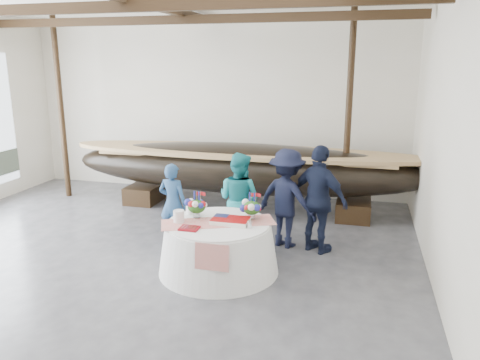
# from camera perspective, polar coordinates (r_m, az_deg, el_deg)

# --- Properties ---
(floor) EXTENTS (10.00, 12.00, 0.01)m
(floor) POSITION_cam_1_polar(r_m,az_deg,el_deg) (7.65, -17.35, -12.82)
(floor) COLOR #3D3D42
(floor) RESTS_ON ground
(wall_back) EXTENTS (10.00, 0.02, 4.50)m
(wall_back) POSITION_cam_1_polar(r_m,az_deg,el_deg) (12.36, -3.30, 8.90)
(wall_back) COLOR silver
(wall_back) RESTS_ON ground
(wall_right) EXTENTS (0.02, 12.00, 4.50)m
(wall_right) POSITION_cam_1_polar(r_m,az_deg,el_deg) (5.94, 26.10, 1.65)
(wall_right) COLOR silver
(wall_right) RESTS_ON ground
(pavilion_structure) EXTENTS (9.80, 11.76, 4.50)m
(pavilion_structure) POSITION_cam_1_polar(r_m,az_deg,el_deg) (7.54, -16.44, 18.31)
(pavilion_structure) COLOR black
(pavilion_structure) RESTS_ON ground
(longboat_display) EXTENTS (8.43, 1.69, 1.58)m
(longboat_display) POSITION_cam_1_polar(r_m,az_deg,el_deg) (10.80, 0.37, 1.48)
(longboat_display) COLOR black
(longboat_display) RESTS_ON ground
(banquet_table) EXTENTS (1.99, 1.99, 0.85)m
(banquet_table) POSITION_cam_1_polar(r_m,az_deg,el_deg) (7.81, -2.63, -8.14)
(banquet_table) COLOR white
(banquet_table) RESTS_ON ground
(tabletop_items) EXTENTS (1.90, 1.25, 0.40)m
(tabletop_items) POSITION_cam_1_polar(r_m,az_deg,el_deg) (7.74, -2.51, -3.81)
(tabletop_items) COLOR red
(tabletop_items) RESTS_ON banquet_table
(guest_woman_blue) EXTENTS (0.60, 0.42, 1.55)m
(guest_woman_blue) POSITION_cam_1_polar(r_m,az_deg,el_deg) (9.01, -8.19, -2.81)
(guest_woman_blue) COLOR navy
(guest_woman_blue) RESTS_ON ground
(guest_woman_teal) EXTENTS (1.05, 0.94, 1.78)m
(guest_woman_teal) POSITION_cam_1_polar(r_m,az_deg,el_deg) (8.76, -0.10, -2.38)
(guest_woman_teal) COLOR teal
(guest_woman_teal) RESTS_ON ground
(guest_man_left) EXTENTS (1.37, 1.10, 1.86)m
(guest_man_left) POSITION_cam_1_polar(r_m,az_deg,el_deg) (8.73, 5.73, -2.24)
(guest_man_left) COLOR black
(guest_man_left) RESTS_ON ground
(guest_man_right) EXTENTS (1.24, 1.00, 1.98)m
(guest_man_right) POSITION_cam_1_polar(r_m,az_deg,el_deg) (8.51, 9.63, -2.39)
(guest_man_right) COLOR black
(guest_man_right) RESTS_ON ground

